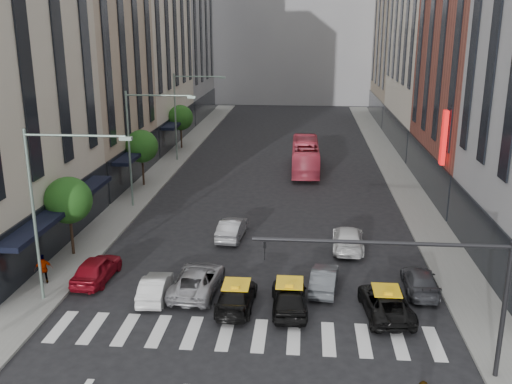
% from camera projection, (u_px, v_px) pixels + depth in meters
% --- Properties ---
extents(ground, '(160.00, 160.00, 0.00)m').
position_uv_depth(ground, '(243.00, 353.00, 25.22)').
color(ground, black).
rests_on(ground, ground).
extents(sidewalk_left, '(3.00, 96.00, 0.15)m').
position_uv_depth(sidewalk_left, '(158.00, 174.00, 54.82)').
color(sidewalk_left, slate).
rests_on(sidewalk_left, ground).
extents(sidewalk_right, '(3.00, 96.00, 0.15)m').
position_uv_depth(sidewalk_right, '(401.00, 180.00, 52.89)').
color(sidewalk_right, slate).
rests_on(sidewalk_right, ground).
extents(building_left_b, '(8.00, 16.00, 24.00)m').
position_uv_depth(building_left_b, '(85.00, 47.00, 49.99)').
color(building_left_b, tan).
rests_on(building_left_b, ground).
extents(building_left_d, '(8.00, 18.00, 30.00)m').
position_uv_depth(building_left_d, '(176.00, 17.00, 84.49)').
color(building_left_d, gray).
rests_on(building_left_d, ground).
extents(building_right_b, '(8.00, 18.00, 26.00)m').
position_uv_depth(building_right_b, '(488.00, 37.00, 45.91)').
color(building_right_b, brown).
rests_on(building_right_b, ground).
extents(building_right_d, '(8.00, 18.00, 28.00)m').
position_uv_depth(building_right_d, '(409.00, 24.00, 81.93)').
color(building_right_d, tan).
rests_on(building_right_d, ground).
extents(building_far, '(30.00, 10.00, 36.00)m').
position_uv_depth(building_far, '(294.00, 0.00, 101.32)').
color(building_far, gray).
rests_on(building_far, ground).
extents(tree_near, '(2.88, 2.88, 4.95)m').
position_uv_depth(tree_near, '(68.00, 200.00, 34.72)').
color(tree_near, black).
rests_on(tree_near, sidewalk_left).
extents(tree_mid, '(2.88, 2.88, 4.95)m').
position_uv_depth(tree_mid, '(142.00, 146.00, 50.01)').
color(tree_mid, black).
rests_on(tree_mid, sidewalk_left).
extents(tree_far, '(2.88, 2.88, 4.95)m').
position_uv_depth(tree_far, '(181.00, 118.00, 65.30)').
color(tree_far, black).
rests_on(tree_far, sidewalk_left).
extents(streetlamp_near, '(5.38, 0.25, 9.00)m').
position_uv_depth(streetlamp_near, '(50.00, 194.00, 28.21)').
color(streetlamp_near, gray).
rests_on(streetlamp_near, sidewalk_left).
extents(streetlamp_mid, '(5.38, 0.25, 9.00)m').
position_uv_depth(streetlamp_mid, '(141.00, 134.00, 43.49)').
color(streetlamp_mid, gray).
rests_on(streetlamp_mid, sidewalk_left).
extents(streetlamp_far, '(5.38, 0.25, 9.00)m').
position_uv_depth(streetlamp_far, '(184.00, 105.00, 58.78)').
color(streetlamp_far, gray).
rests_on(streetlamp_far, sidewalk_left).
extents(traffic_signal, '(10.10, 0.20, 6.00)m').
position_uv_depth(traffic_signal, '(434.00, 276.00, 22.35)').
color(traffic_signal, black).
rests_on(traffic_signal, ground).
extents(liberty_sign, '(0.30, 0.70, 4.00)m').
position_uv_depth(liberty_sign, '(444.00, 138.00, 41.57)').
color(liberty_sign, red).
rests_on(liberty_sign, ground).
extents(car_red, '(1.91, 4.35, 1.46)m').
position_uv_depth(car_red, '(97.00, 269.00, 32.11)').
color(car_red, maroon).
rests_on(car_red, ground).
extents(car_white_front, '(1.52, 3.84, 1.24)m').
position_uv_depth(car_white_front, '(155.00, 287.00, 30.07)').
color(car_white_front, silver).
rests_on(car_white_front, ground).
extents(car_silver, '(2.64, 5.21, 1.41)m').
position_uv_depth(car_silver, '(197.00, 280.00, 30.77)').
color(car_silver, '#97979C').
rests_on(car_silver, ground).
extents(taxi_left, '(1.93, 4.48, 1.29)m').
position_uv_depth(taxi_left, '(236.00, 296.00, 29.04)').
color(taxi_left, black).
rests_on(taxi_left, ground).
extents(taxi_center, '(2.05, 4.51, 1.50)m').
position_uv_depth(taxi_center, '(289.00, 297.00, 28.76)').
color(taxi_center, black).
rests_on(taxi_center, ground).
extents(car_grey_mid, '(1.79, 4.02, 1.28)m').
position_uv_depth(car_grey_mid, '(324.00, 279.00, 31.02)').
color(car_grey_mid, '#474B50').
rests_on(car_grey_mid, ground).
extents(taxi_right, '(2.63, 4.91, 1.31)m').
position_uv_depth(taxi_right, '(386.00, 303.00, 28.34)').
color(taxi_right, black).
rests_on(taxi_right, ground).
extents(car_grey_curb, '(1.85, 4.27, 1.22)m').
position_uv_depth(car_grey_curb, '(420.00, 281.00, 30.83)').
color(car_grey_curb, '#37383E').
rests_on(car_grey_curb, ground).
extents(car_row2_left, '(1.84, 4.32, 1.38)m').
position_uv_depth(car_row2_left, '(232.00, 228.00, 38.56)').
color(car_row2_left, '#9D9EA2').
rests_on(car_row2_left, ground).
extents(car_row2_right, '(2.15, 4.88, 1.39)m').
position_uv_depth(car_row2_right, '(348.00, 238.00, 36.71)').
color(car_row2_right, silver).
rests_on(car_row2_right, ground).
extents(bus, '(2.68, 10.84, 3.01)m').
position_uv_depth(bus, '(305.00, 156.00, 56.04)').
color(bus, '#D23D54').
rests_on(bus, ground).
extents(pedestrian_far, '(1.08, 0.78, 1.70)m').
position_uv_depth(pedestrian_far, '(44.00, 269.00, 31.40)').
color(pedestrian_far, gray).
rests_on(pedestrian_far, sidewalk_left).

